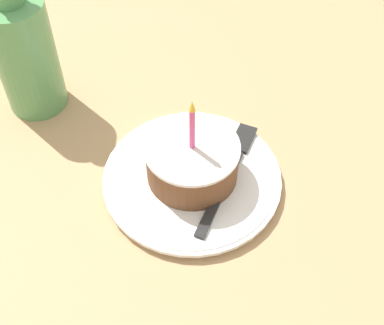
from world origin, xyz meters
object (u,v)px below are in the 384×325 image
object	(u,v)px
plate	(192,179)
bottle	(25,52)
cake_slice	(192,161)
fork	(230,170)

from	to	relation	value
plate	bottle	bearing A→B (deg)	-60.22
plate	cake_slice	world-z (taller)	cake_slice
plate	fork	size ratio (longest dim) A/B	1.50
cake_slice	bottle	distance (m)	0.26
plate	bottle	distance (m)	0.27
plate	cake_slice	size ratio (longest dim) A/B	1.76
bottle	cake_slice	bearing A→B (deg)	120.27
cake_slice	bottle	world-z (taller)	bottle
plate	bottle	world-z (taller)	bottle
plate	cake_slice	bearing A→B (deg)	-120.43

